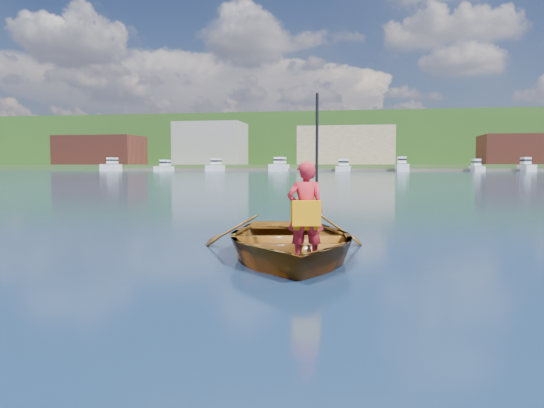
{
  "coord_description": "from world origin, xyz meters",
  "views": [
    {
      "loc": [
        1.1,
        -6.95,
        1.25
      ],
      "look_at": [
        -0.17,
        0.23,
        0.74
      ],
      "focal_mm": 35.0,
      "sensor_mm": 36.0,
      "label": 1
    }
  ],
  "objects_px": {
    "rowboat": "(289,241)",
    "dock": "(370,170)",
    "marina_yachts": "(327,167)",
    "child_paddler": "(306,212)"
  },
  "relations": [
    {
      "from": "rowboat",
      "to": "dock",
      "type": "xyz_separation_m",
      "value": [
        2.43,
        147.77,
        0.17
      ]
    },
    {
      "from": "rowboat",
      "to": "marina_yachts",
      "type": "bearing_deg",
      "value": 93.9
    },
    {
      "from": "rowboat",
      "to": "dock",
      "type": "distance_m",
      "value": 147.79
    },
    {
      "from": "rowboat",
      "to": "marina_yachts",
      "type": "xyz_separation_m",
      "value": [
        -9.77,
        143.08,
        1.15
      ]
    },
    {
      "from": "child_paddler",
      "to": "dock",
      "type": "bearing_deg",
      "value": 89.19
    },
    {
      "from": "child_paddler",
      "to": "marina_yachts",
      "type": "bearing_deg",
      "value": 94.01
    },
    {
      "from": "dock",
      "to": "marina_yachts",
      "type": "relative_size",
      "value": 1.16
    },
    {
      "from": "rowboat",
      "to": "dock",
      "type": "height_order",
      "value": "dock"
    },
    {
      "from": "rowboat",
      "to": "dock",
      "type": "relative_size",
      "value": 0.03
    },
    {
      "from": "child_paddler",
      "to": "marina_yachts",
      "type": "xyz_separation_m",
      "value": [
        -10.1,
        143.93,
        0.67
      ]
    }
  ]
}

